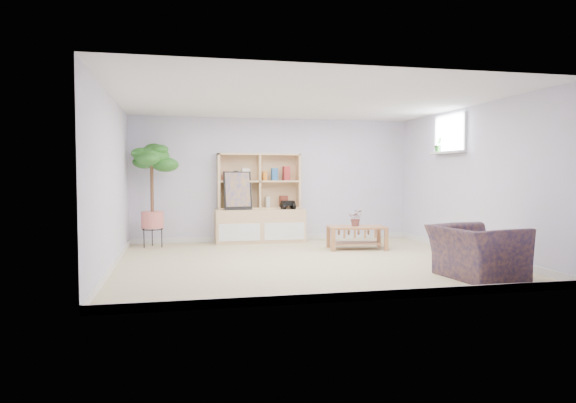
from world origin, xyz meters
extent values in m
cube|color=beige|center=(0.00, 0.00, 0.00)|extent=(5.50, 5.00, 0.01)
cube|color=white|center=(0.00, 0.00, 2.40)|extent=(5.50, 5.00, 0.01)
cube|color=silver|center=(0.00, 2.50, 1.20)|extent=(5.50, 0.01, 2.40)
cube|color=silver|center=(0.00, -2.50, 1.20)|extent=(5.50, 0.01, 2.40)
cube|color=silver|center=(-2.75, 0.00, 1.20)|extent=(0.01, 5.00, 2.40)
cube|color=silver|center=(2.75, 0.00, 1.20)|extent=(0.01, 5.00, 2.40)
cube|color=silver|center=(2.67, 0.60, 1.68)|extent=(0.14, 1.00, 0.04)
imported|color=#236727|center=(1.19, 1.03, 0.54)|extent=(0.33, 0.31, 0.29)
imported|color=#0F143F|center=(1.80, -1.71, 0.38)|extent=(1.00, 1.12, 0.75)
imported|color=#195E1A|center=(2.67, 0.90, 1.83)|extent=(0.14, 0.12, 0.26)
camera|label=1|loc=(-1.86, -7.44, 1.30)|focal=32.00mm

